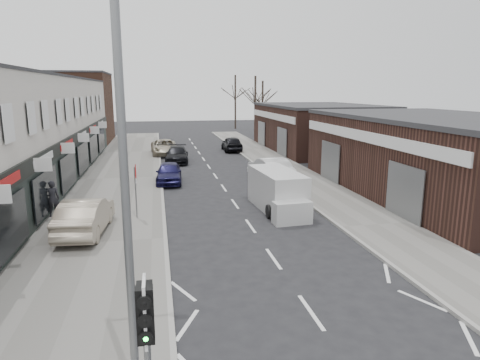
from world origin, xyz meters
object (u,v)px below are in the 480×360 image
warning_sign (136,175)px  parked_car_right_a (270,169)px  street_lamp (135,179)px  parked_car_left_a (169,173)px  traffic_light (146,326)px  parked_car_left_b (177,155)px  pedestrian (52,199)px  white_van (278,192)px  sedan_on_pavement (85,216)px  parked_car_left_c (165,147)px  parked_car_right_b (232,144)px

warning_sign → parked_car_right_a: 11.59m
street_lamp → parked_car_left_a: street_lamp is taller
traffic_light → parked_car_left_b: 30.69m
parked_car_left_a → pedestrian: bearing=-125.5°
parked_car_left_b → pedestrian: bearing=-109.5°
white_van → warning_sign: bearing=178.9°
pedestrian → parked_car_left_a: bearing=-141.3°
sedan_on_pavement → white_van: bearing=-161.2°
parked_car_left_c → parked_car_left_b: bearing=-81.2°
sedan_on_pavement → parked_car_left_c: 23.49m
warning_sign → sedan_on_pavement: (-2.10, -1.92, -1.31)m
pedestrian → parked_car_left_b: 17.00m
street_lamp → warning_sign: bearing=92.8°
parked_car_left_c → parked_car_left_a: bearing=-92.7°
traffic_light → warning_sign: bearing=93.1°
parked_car_left_c → parked_car_right_a: size_ratio=1.06×
parked_car_right_b → pedestrian: bearing=61.1°
traffic_light → parked_car_left_a: size_ratio=0.75×
warning_sign → parked_car_left_a: size_ratio=0.65×
traffic_light → parked_car_left_b: size_ratio=0.66×
parked_car_left_a → white_van: bearing=-51.9°
white_van → parked_car_left_c: (-5.40, 20.84, -0.23)m
traffic_light → sedan_on_pavement: 12.52m
warning_sign → parked_car_right_a: bearing=41.2°
traffic_light → parked_car_right_b: size_ratio=0.70×
parked_car_left_a → parked_car_left_c: bearing=93.3°
parked_car_left_a → parked_car_right_b: parked_car_right_b is taller
white_van → parked_car_left_c: white_van is taller
parked_car_left_a → parked_car_right_b: (6.85, 14.42, 0.06)m
sedan_on_pavement → pedestrian: 3.48m
sedan_on_pavement → parked_car_left_a: (3.86, 10.10, -0.19)m
warning_sign → parked_car_left_c: 21.37m
white_van → sedan_on_pavement: bearing=-170.3°
white_van → sedan_on_pavement: white_van is taller
sedan_on_pavement → parked_car_right_a: sedan_on_pavement is taller
warning_sign → parked_car_left_c: size_ratio=0.51×
sedan_on_pavement → parked_car_left_b: (4.81, 18.48, -0.21)m
traffic_light → white_van: traffic_light is taller
white_van → parked_car_right_b: white_van is taller
white_van → parked_car_right_a: white_van is taller
parked_car_left_c → parked_car_right_a: bearing=-65.9°
sedan_on_pavement → parked_car_left_a: 10.82m
street_lamp → parked_car_left_c: 34.28m
parked_car_right_a → parked_car_right_b: bearing=-95.5°
street_lamp → white_van: (6.53, 13.21, -3.65)m
warning_sign → pedestrian: (-4.04, 0.96, -1.19)m
warning_sign → parked_car_left_b: size_ratio=0.58×
parked_car_left_b → parked_car_right_b: bearing=49.6°
traffic_light → parked_car_left_c: (1.00, 35.26, -1.68)m
parked_car_left_a → parked_car_left_b: (0.95, 8.38, -0.02)m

